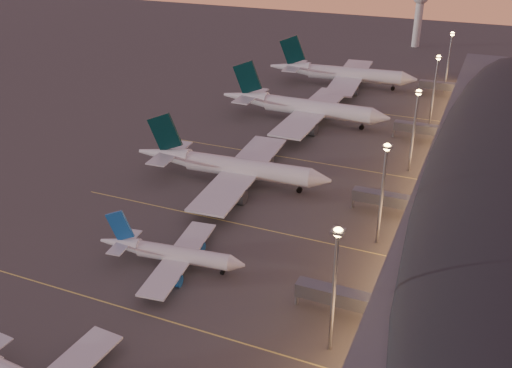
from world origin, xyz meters
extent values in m
plane|color=#464341|center=(0.00, 0.00, 0.00)|extent=(700.00, 700.00, 0.00)
cylinder|color=silver|center=(-1.60, 12.31, 3.29)|extent=(21.91, 6.31, 3.68)
cone|color=silver|center=(10.87, 13.85, 3.29)|extent=(3.91, 4.08, 3.68)
cone|color=silver|center=(-17.17, 10.38, 3.75)|extent=(10.14, 4.85, 3.68)
cube|color=silver|center=(-2.63, 12.18, 2.65)|extent=(10.04, 31.54, 0.40)
cylinder|color=#16509B|center=(-2.78, 19.03, 1.41)|extent=(5.19, 3.34, 2.76)
cylinder|color=#16509B|center=(-1.10, 5.50, 1.41)|extent=(5.19, 3.34, 2.76)
cube|color=#16509B|center=(-16.69, 10.44, 8.53)|extent=(6.76, 1.38, 7.99)
cube|color=silver|center=(-16.00, 10.52, 4.31)|extent=(4.83, 11.51, 0.26)
cylinder|color=black|center=(7.42, 13.42, 0.73)|extent=(0.33, 0.33, 1.45)
cylinder|color=black|center=(7.42, 13.42, 0.52)|extent=(1.10, 0.77, 1.03)
cylinder|color=black|center=(-3.64, 14.65, 0.73)|extent=(0.33, 0.33, 1.45)
cylinder|color=black|center=(-3.64, 14.65, 0.52)|extent=(1.10, 0.77, 1.03)
cylinder|color=black|center=(-3.01, 9.54, 0.73)|extent=(0.33, 0.33, 1.45)
cylinder|color=black|center=(-3.01, 9.54, 0.52)|extent=(1.10, 0.77, 1.03)
cylinder|color=silver|center=(-5.66, 56.87, 5.05)|extent=(37.43, 8.10, 5.62)
cone|color=silver|center=(15.85, 58.32, 5.05)|extent=(6.35, 6.01, 5.62)
cone|color=silver|center=(-32.56, 55.06, 5.76)|extent=(17.11, 6.73, 5.62)
cube|color=silver|center=(-7.45, 56.75, 4.07)|extent=(14.41, 54.89, 0.62)
cylinder|color=slate|center=(-7.06, 68.74, 2.18)|extent=(8.65, 4.77, 4.21)
cylinder|color=slate|center=(-5.46, 44.91, 2.18)|extent=(8.65, 4.77, 4.21)
cube|color=black|center=(-31.72, 55.11, 13.01)|extent=(11.11, 1.59, 12.46)
cube|color=silver|center=(-30.52, 55.19, 6.60)|extent=(7.29, 19.90, 0.39)
cylinder|color=black|center=(9.90, 57.92, 1.12)|extent=(0.48, 0.48, 2.25)
cylinder|color=black|center=(9.90, 57.92, 0.79)|extent=(1.63, 1.09, 1.57)
cylinder|color=black|center=(-8.91, 60.59, 1.12)|extent=(0.48, 0.48, 2.25)
cylinder|color=black|center=(-8.91, 60.59, 0.79)|extent=(1.63, 1.09, 1.57)
cylinder|color=black|center=(-8.38, 52.75, 1.12)|extent=(0.48, 0.48, 2.25)
cylinder|color=black|center=(-8.38, 52.75, 0.79)|extent=(1.63, 1.09, 1.57)
cylinder|color=silver|center=(-2.99, 114.90, 5.53)|extent=(40.68, 6.59, 6.14)
cone|color=silver|center=(20.59, 114.64, 5.53)|extent=(6.62, 6.21, 6.14)
cone|color=silver|center=(-32.47, 115.23, 6.29)|extent=(18.41, 6.34, 6.14)
cube|color=silver|center=(-4.96, 114.93, 4.45)|extent=(12.45, 59.49, 0.68)
cylinder|color=slate|center=(-3.50, 127.97, 2.38)|extent=(9.22, 4.71, 4.61)
cylinder|color=slate|center=(-3.79, 101.85, 2.38)|extent=(9.22, 4.71, 4.61)
cube|color=black|center=(-31.55, 115.22, 14.23)|extent=(12.12, 1.06, 13.63)
cube|color=silver|center=(-30.24, 115.21, 7.22)|extent=(6.79, 21.44, 0.43)
cylinder|color=black|center=(14.06, 114.71, 1.23)|extent=(0.50, 0.50, 2.46)
cylinder|color=black|center=(14.06, 114.71, 0.86)|extent=(1.73, 1.09, 1.72)
cylinder|color=black|center=(-6.22, 119.24, 1.23)|extent=(0.50, 0.50, 2.46)
cylinder|color=black|center=(-6.22, 119.24, 0.86)|extent=(1.73, 1.09, 1.72)
cylinder|color=black|center=(-6.32, 110.64, 1.23)|extent=(0.50, 0.50, 2.46)
cylinder|color=black|center=(-6.32, 110.64, 0.86)|extent=(1.73, 1.09, 1.72)
cylinder|color=silver|center=(-2.22, 166.74, 5.59)|extent=(41.44, 9.58, 6.21)
cone|color=silver|center=(21.55, 168.71, 5.59)|extent=(7.11, 6.74, 6.21)
cone|color=silver|center=(-31.93, 164.28, 6.37)|extent=(19.00, 7.72, 6.21)
cube|color=silver|center=(-4.20, 166.58, 4.50)|extent=(16.83, 60.81, 0.68)
cylinder|color=slate|center=(-3.97, 179.85, 2.41)|extent=(9.63, 5.41, 4.66)
cylinder|color=slate|center=(-1.79, 153.52, 2.41)|extent=(9.63, 5.41, 4.66)
cube|color=black|center=(-31.00, 164.36, 14.39)|extent=(12.28, 1.94, 13.78)
cube|color=silver|center=(-29.68, 164.47, 7.30)|extent=(8.38, 22.08, 0.43)
cylinder|color=black|center=(14.97, 168.16, 1.24)|extent=(0.54, 0.54, 2.48)
cylinder|color=black|center=(14.97, 168.16, 0.87)|extent=(1.82, 1.23, 1.74)
cylinder|color=black|center=(-5.88, 170.80, 1.24)|extent=(0.54, 0.54, 2.48)
cylinder|color=black|center=(-5.88, 170.80, 0.87)|extent=(1.82, 1.23, 1.74)
cylinder|color=black|center=(-5.16, 162.14, 1.24)|extent=(0.54, 0.54, 2.48)
cylinder|color=black|center=(-5.16, 162.14, 0.87)|extent=(1.82, 1.23, 1.74)
cube|color=#535459|center=(62.00, 72.50, 6.00)|extent=(40.00, 255.00, 12.00)
ellipsoid|color=black|center=(62.00, 72.50, 12.00)|extent=(39.00, 253.00, 10.92)
cube|color=#FFA357|center=(41.80, 72.50, 5.00)|extent=(0.40, 244.80, 8.00)
cube|color=slate|center=(34.00, 10.00, 4.50)|extent=(16.00, 3.20, 3.00)
cylinder|color=gray|center=(26.00, 10.00, 2.20)|extent=(0.70, 0.70, 4.40)
cube|color=slate|center=(34.00, 55.00, 4.50)|extent=(16.00, 3.20, 3.00)
cylinder|color=gray|center=(26.00, 55.00, 2.20)|extent=(0.70, 0.70, 4.40)
cube|color=slate|center=(34.00, 112.00, 4.50)|extent=(16.00, 3.20, 3.00)
cylinder|color=gray|center=(26.00, 112.00, 2.20)|extent=(0.70, 0.70, 4.40)
cube|color=slate|center=(34.00, 168.00, 4.50)|extent=(16.00, 3.20, 3.00)
cylinder|color=gray|center=(26.00, 168.00, 2.20)|extent=(0.70, 0.70, 4.40)
cylinder|color=gray|center=(36.00, 0.00, 12.50)|extent=(0.70, 0.70, 25.00)
cube|color=gray|center=(36.00, 0.00, 25.20)|extent=(2.20, 2.20, 0.50)
sphere|color=#FFBD59|center=(36.00, 0.00, 25.00)|extent=(1.80, 1.80, 1.80)
cylinder|color=gray|center=(36.00, 40.00, 12.50)|extent=(0.70, 0.70, 25.00)
cube|color=gray|center=(36.00, 40.00, 25.20)|extent=(2.20, 2.20, 0.50)
sphere|color=#FFBD59|center=(36.00, 40.00, 25.00)|extent=(1.80, 1.80, 1.80)
cylinder|color=gray|center=(36.00, 85.00, 12.50)|extent=(0.70, 0.70, 25.00)
cube|color=gray|center=(36.00, 85.00, 25.20)|extent=(2.20, 2.20, 0.50)
sphere|color=#FFBD59|center=(36.00, 85.00, 25.00)|extent=(1.80, 1.80, 1.80)
cylinder|color=gray|center=(36.00, 130.00, 12.50)|extent=(0.70, 0.70, 25.00)
cube|color=gray|center=(36.00, 130.00, 25.20)|extent=(2.20, 2.20, 0.50)
sphere|color=#FFBD59|center=(36.00, 130.00, 25.00)|extent=(1.80, 1.80, 1.80)
cylinder|color=gray|center=(36.00, 175.00, 12.50)|extent=(0.70, 0.70, 25.00)
cube|color=gray|center=(36.00, 175.00, 25.20)|extent=(2.20, 2.20, 0.50)
sphere|color=#FFBD59|center=(36.00, 175.00, 25.00)|extent=(1.80, 1.80, 1.80)
cylinder|color=silver|center=(10.00, 260.00, 13.00)|extent=(4.40, 4.40, 26.00)
cube|color=#D8C659|center=(0.00, -5.00, 0.01)|extent=(90.00, 0.36, 0.00)
cube|color=#D8C659|center=(0.00, 35.00, 0.01)|extent=(90.00, 0.36, 0.00)
cube|color=#D8C659|center=(0.00, 80.00, 0.01)|extent=(90.00, 0.36, 0.00)
cube|color=#D8C659|center=(0.00, 135.00, 0.01)|extent=(90.00, 0.36, 0.00)
camera|label=1|loc=(55.33, -79.77, 73.64)|focal=40.00mm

